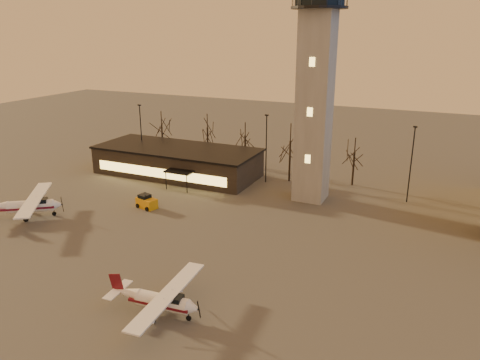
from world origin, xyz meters
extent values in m
plane|color=#464341|center=(0.00, 0.00, 0.00)|extent=(220.00, 220.00, 0.00)
cube|color=gray|center=(0.00, 30.00, 12.00)|extent=(4.00, 4.00, 24.00)
cylinder|color=black|center=(0.00, 30.00, 24.15)|extent=(6.80, 6.80, 0.30)
cube|color=black|center=(-22.00, 32.00, 2.00)|extent=(25.00, 10.00, 4.00)
cube|color=black|center=(-22.00, 32.00, 4.15)|extent=(25.40, 10.40, 0.30)
cube|color=#FFCC59|center=(-22.00, 26.98, 1.60)|extent=(22.00, 0.08, 1.40)
cube|color=black|center=(-18.00, 26.00, 2.60)|extent=(4.00, 2.00, 0.20)
cylinder|color=black|center=(-30.00, 34.00, 5.00)|extent=(0.16, 0.16, 10.00)
cube|color=black|center=(-30.00, 34.00, 10.05)|extent=(0.50, 0.25, 0.18)
cylinder|color=black|center=(-8.00, 34.00, 5.00)|extent=(0.16, 0.16, 10.00)
cube|color=black|center=(-8.00, 34.00, 10.05)|extent=(0.50, 0.25, 0.18)
cylinder|color=black|center=(12.00, 34.00, 5.00)|extent=(0.16, 0.16, 10.00)
cube|color=black|center=(12.00, 34.00, 10.05)|extent=(0.50, 0.25, 0.18)
cylinder|color=black|center=(-30.00, 40.00, 2.87)|extent=(0.28, 0.28, 5.74)
cylinder|color=black|center=(-14.00, 40.00, 2.62)|extent=(0.28, 0.28, 5.25)
cylinder|color=black|center=(-5.00, 36.00, 3.08)|extent=(0.28, 0.28, 6.16)
cylinder|color=black|center=(4.00, 38.00, 2.48)|extent=(0.28, 0.28, 4.97)
cylinder|color=black|center=(-22.00, 42.00, 2.80)|extent=(0.28, 0.28, 5.60)
cylinder|color=white|center=(-2.98, -0.97, 1.21)|extent=(4.52, 1.60, 1.25)
cone|color=white|center=(-0.38, -0.76, 1.21)|extent=(0.96, 1.26, 1.20)
cone|color=white|center=(-6.24, -1.22, 1.35)|extent=(2.39, 1.24, 1.06)
cube|color=black|center=(-2.01, -0.89, 1.64)|extent=(1.52, 1.12, 0.68)
cube|color=#5C0D15|center=(-3.17, -0.98, 1.16)|extent=(5.29, 1.69, 0.21)
cube|color=white|center=(-2.49, -0.93, 1.96)|extent=(2.27, 10.69, 0.14)
cube|color=white|center=(-7.11, -1.29, 1.45)|extent=(1.11, 3.24, 0.08)
cube|color=#5C0D15|center=(-7.21, -1.30, 2.12)|extent=(1.34, 0.18, 1.64)
cylinder|color=white|center=(-28.85, 9.63, 1.40)|extent=(5.08, 4.16, 1.46)
cone|color=white|center=(-26.36, 11.36, 1.40)|extent=(1.63, 1.72, 1.39)
cube|color=black|center=(-27.93, 10.27, 1.91)|extent=(2.06, 1.93, 0.79)
cube|color=#5D0D20|center=(-29.03, 9.50, 1.35)|extent=(5.84, 4.71, 0.25)
cube|color=white|center=(-28.39, 9.95, 2.28)|extent=(8.46, 11.10, 0.16)
cube|color=orange|center=(-17.95, 18.00, 0.63)|extent=(3.00, 2.10, 1.27)
cube|color=black|center=(-18.30, 18.09, 1.36)|extent=(1.55, 1.55, 0.72)
camera|label=1|loc=(15.92, -27.71, 21.80)|focal=35.00mm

